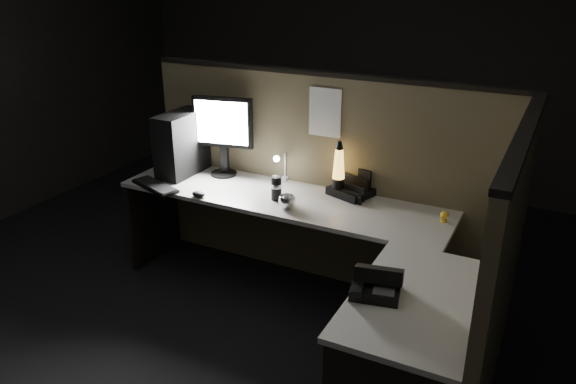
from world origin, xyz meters
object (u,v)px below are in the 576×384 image
at_px(pc_tower, 182,144).
at_px(desk_phone, 376,283).
at_px(monitor, 223,129).
at_px(keyboard, 155,186).
at_px(lava_lamp, 339,173).

height_order(pc_tower, desk_phone, pc_tower).
xyz_separation_m(pc_tower, desk_phone, (1.82, -0.93, -0.18)).
height_order(monitor, keyboard, monitor).
distance_m(monitor, desk_phone, 1.88).
bearing_deg(monitor, keyboard, -133.90).
height_order(pc_tower, lava_lamp, pc_tower).
xyz_separation_m(pc_tower, monitor, (0.28, 0.12, 0.12)).
xyz_separation_m(keyboard, lava_lamp, (1.19, 0.46, 0.15)).
bearing_deg(keyboard, desk_phone, 1.13).
relative_size(keyboard, desk_phone, 1.53).
relative_size(lava_lamp, desk_phone, 1.43).
distance_m(monitor, keyboard, 0.64).
height_order(keyboard, lava_lamp, lava_lamp).
xyz_separation_m(pc_tower, lava_lamp, (1.19, 0.13, -0.07)).
relative_size(pc_tower, keyboard, 1.13).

